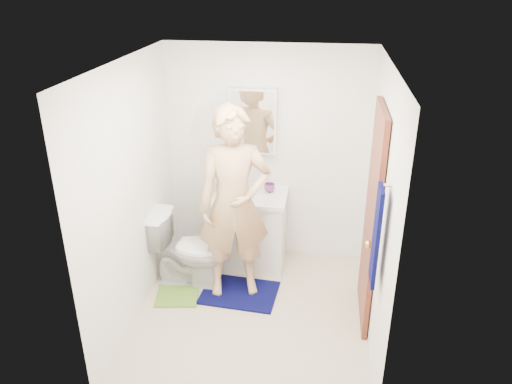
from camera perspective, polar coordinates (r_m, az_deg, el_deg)
floor at (r=5.03m, az=-0.49°, el=-13.68°), size 2.20×2.40×0.02m
ceiling at (r=4.02m, az=-0.61°, el=14.67°), size 2.20×2.40×0.02m
wall_back at (r=5.49m, az=1.34°, el=4.26°), size 2.20×0.02×2.40m
wall_front at (r=3.35m, az=-3.67°, el=-9.95°), size 2.20×0.02×2.40m
wall_left at (r=4.67m, az=-14.15°, el=-0.26°), size 0.02×2.40×2.40m
wall_right at (r=4.37m, az=14.00°, el=-1.96°), size 0.02×2.40×2.40m
vanity_cabinet at (r=5.58m, az=-0.64°, el=-4.45°), size 0.75×0.55×0.80m
countertop at (r=5.38m, az=-0.66°, el=-0.48°), size 0.79×0.59×0.05m
sink_basin at (r=5.38m, az=-0.66°, el=-0.34°), size 0.40×0.40×0.03m
faucet at (r=5.51m, az=-0.38°, el=1.09°), size 0.03×0.03×0.12m
medicine_cabinet at (r=5.32m, az=-0.33°, el=8.13°), size 0.50×0.12×0.70m
mirror_panel at (r=5.26m, az=-0.43°, el=7.94°), size 0.46×0.01×0.66m
door at (r=4.58m, az=13.06°, el=-3.07°), size 0.05×0.80×2.05m
door_knob at (r=4.33m, az=12.73°, el=-5.85°), size 0.07×0.07×0.07m
towel at (r=3.84m, az=13.59°, el=-4.95°), size 0.03×0.24×0.80m
towel_hook at (r=3.66m, az=14.84°, el=0.76°), size 0.06×0.02×0.02m
toilet at (r=5.27m, az=-7.70°, el=-6.50°), size 0.82×0.50×0.81m
bath_mat at (r=5.26m, az=-1.89°, el=-11.43°), size 0.80×0.60×0.02m
green_rug at (r=5.27m, az=-8.99°, el=-11.69°), size 0.47×0.42×0.02m
soap_dispenser at (r=5.33m, az=-3.96°, el=0.67°), size 0.11×0.11×0.21m
toothbrush_cup at (r=5.42m, az=1.54°, el=0.49°), size 0.15×0.15×0.09m
man at (r=4.81m, az=-2.51°, el=-1.44°), size 0.81×0.64×1.95m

